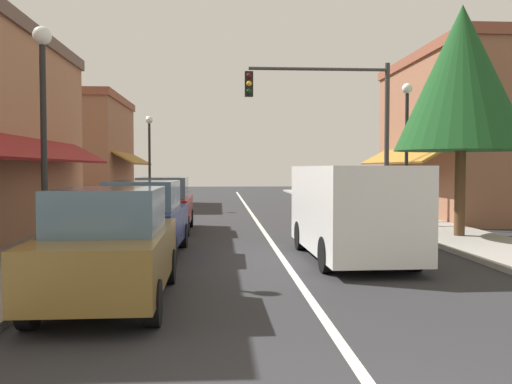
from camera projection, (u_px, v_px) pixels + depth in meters
name	position (u px, v px, depth m)	size (l,w,h in m)	color
ground_plane	(257.00, 222.00, 21.25)	(80.00, 80.00, 0.00)	#28282B
sidewalk_left	(112.00, 221.00, 20.89)	(2.60, 56.00, 0.12)	gray
sidewalk_right	(398.00, 219.00, 21.60)	(2.60, 56.00, 0.12)	gray
lane_center_stripe	(257.00, 222.00, 21.25)	(0.14, 52.00, 0.01)	silver
storefront_right_block	(465.00, 135.00, 23.68)	(5.80, 10.20, 6.93)	#8E5B42
storefront_far_left	(84.00, 151.00, 30.50)	(5.57, 8.20, 5.97)	#8E5B42
parked_car_nearest_left	(110.00, 246.00, 8.46)	(1.82, 4.12, 1.77)	brown
parked_car_second_left	(144.00, 219.00, 12.99)	(1.87, 4.15, 1.77)	navy
parked_car_third_left	(164.00, 205.00, 17.94)	(1.81, 4.11, 1.77)	maroon
van_in_lane	(351.00, 209.00, 12.55)	(2.08, 5.22, 2.12)	silver
traffic_signal_mast_arm	(339.00, 114.00, 20.43)	(5.41, 0.50, 5.96)	#333333
street_lamp_left_near	(43.00, 108.00, 10.72)	(0.36, 0.36, 4.80)	black
street_lamp_right_mid	(407.00, 131.00, 18.86)	(0.36, 0.36, 4.95)	black
street_lamp_left_far	(149.00, 147.00, 27.09)	(0.36, 0.36, 4.60)	black
tree_right_near	(462.00, 78.00, 15.81)	(3.78, 3.78, 6.72)	#4C331E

